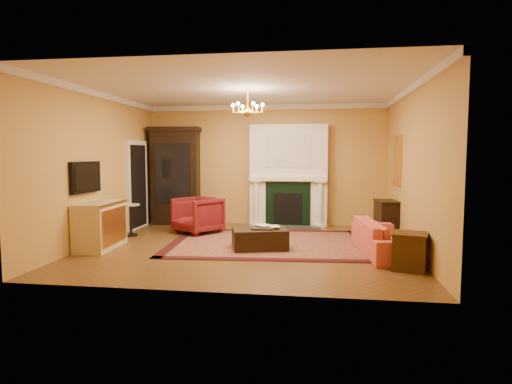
% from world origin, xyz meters
% --- Properties ---
extents(floor, '(6.00, 5.50, 0.02)m').
position_xyz_m(floor, '(0.00, 0.00, -0.01)').
color(floor, brown).
rests_on(floor, ground).
extents(ceiling, '(6.00, 5.50, 0.02)m').
position_xyz_m(ceiling, '(0.00, 0.00, 3.01)').
color(ceiling, silver).
rests_on(ceiling, wall_back).
extents(wall_back, '(6.00, 0.02, 3.00)m').
position_xyz_m(wall_back, '(0.00, 2.76, 1.50)').
color(wall_back, '#BB8443').
rests_on(wall_back, floor).
extents(wall_front, '(6.00, 0.02, 3.00)m').
position_xyz_m(wall_front, '(0.00, -2.76, 1.50)').
color(wall_front, '#BB8443').
rests_on(wall_front, floor).
extents(wall_left, '(0.02, 5.50, 3.00)m').
position_xyz_m(wall_left, '(-3.01, 0.00, 1.50)').
color(wall_left, '#BB8443').
rests_on(wall_left, floor).
extents(wall_right, '(0.02, 5.50, 3.00)m').
position_xyz_m(wall_right, '(3.01, 0.00, 1.50)').
color(wall_right, '#BB8443').
rests_on(wall_right, floor).
extents(fireplace, '(1.90, 0.70, 2.50)m').
position_xyz_m(fireplace, '(0.60, 2.57, 1.19)').
color(fireplace, white).
rests_on(fireplace, wall_back).
extents(crown_molding, '(6.00, 5.50, 0.12)m').
position_xyz_m(crown_molding, '(0.00, 0.96, 2.94)').
color(crown_molding, silver).
rests_on(crown_molding, ceiling).
extents(doorway, '(0.08, 1.05, 2.10)m').
position_xyz_m(doorway, '(-2.95, 1.70, 1.05)').
color(doorway, silver).
rests_on(doorway, wall_left).
extents(tv_panel, '(0.09, 0.95, 0.58)m').
position_xyz_m(tv_panel, '(-2.95, -0.60, 1.35)').
color(tv_panel, black).
rests_on(tv_panel, wall_left).
extents(gilt_mirror, '(0.06, 0.76, 1.05)m').
position_xyz_m(gilt_mirror, '(2.97, 1.40, 1.65)').
color(gilt_mirror, gold).
rests_on(gilt_mirror, wall_right).
extents(chandelier, '(0.63, 0.55, 0.53)m').
position_xyz_m(chandelier, '(-0.00, 0.00, 2.61)').
color(chandelier, gold).
rests_on(chandelier, ceiling).
extents(oriental_rug, '(4.09, 3.18, 0.02)m').
position_xyz_m(oriental_rug, '(0.36, 0.38, 0.01)').
color(oriental_rug, '#4B1210').
rests_on(oriental_rug, floor).
extents(china_cabinet, '(1.21, 0.62, 2.35)m').
position_xyz_m(china_cabinet, '(-2.26, 2.49, 1.17)').
color(china_cabinet, black).
rests_on(china_cabinet, floor).
extents(wingback_armchair, '(1.18, 1.17, 0.90)m').
position_xyz_m(wingback_armchair, '(-1.35, 1.25, 0.45)').
color(wingback_armchair, maroon).
rests_on(wingback_armchair, floor).
extents(pedestal_table, '(0.39, 0.39, 0.70)m').
position_xyz_m(pedestal_table, '(-2.70, 0.73, 0.40)').
color(pedestal_table, black).
rests_on(pedestal_table, floor).
extents(commode, '(0.62, 1.21, 0.88)m').
position_xyz_m(commode, '(-2.73, -0.53, 0.44)').
color(commode, beige).
rests_on(commode, floor).
extents(coral_sofa, '(0.81, 2.09, 0.80)m').
position_xyz_m(coral_sofa, '(2.50, -0.24, 0.40)').
color(coral_sofa, '#D45443').
rests_on(coral_sofa, floor).
extents(end_table, '(0.59, 0.59, 0.55)m').
position_xyz_m(end_table, '(2.72, -1.28, 0.27)').
color(end_table, '#3D2410').
rests_on(end_table, floor).
extents(console_table, '(0.47, 0.73, 0.77)m').
position_xyz_m(console_table, '(2.78, 1.35, 0.38)').
color(console_table, black).
rests_on(console_table, floor).
extents(leather_ottoman, '(1.15, 0.96, 0.37)m').
position_xyz_m(leather_ottoman, '(0.25, -0.15, 0.20)').
color(leather_ottoman, black).
rests_on(leather_ottoman, oriental_rug).
extents(ottoman_tray, '(0.42, 0.33, 0.03)m').
position_xyz_m(ottoman_tray, '(0.32, -0.18, 0.40)').
color(ottoman_tray, black).
rests_on(ottoman_tray, leather_ottoman).
extents(book_a, '(0.17, 0.19, 0.31)m').
position_xyz_m(book_a, '(0.23, -0.12, 0.57)').
color(book_a, gray).
rests_on(book_a, ottoman_tray).
extents(book_b, '(0.19, 0.07, 0.26)m').
position_xyz_m(book_b, '(0.43, -0.13, 0.55)').
color(book_b, gray).
rests_on(book_b, ottoman_tray).
extents(topiary_left, '(0.17, 0.17, 0.46)m').
position_xyz_m(topiary_left, '(-0.17, 2.53, 1.48)').
color(topiary_left, gray).
rests_on(topiary_left, fireplace).
extents(topiary_right, '(0.16, 0.16, 0.42)m').
position_xyz_m(topiary_right, '(1.37, 2.53, 1.46)').
color(topiary_right, gray).
rests_on(topiary_right, fireplace).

